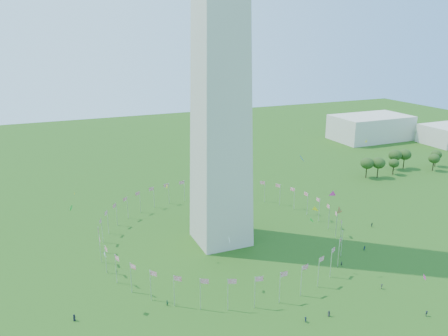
{
  "coord_description": "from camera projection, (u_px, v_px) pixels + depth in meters",
  "views": [
    {
      "loc": [
        -52.04,
        -75.71,
        67.55
      ],
      "look_at": [
        -5.15,
        35.0,
        30.67
      ],
      "focal_mm": 35.0,
      "sensor_mm": 36.0,
      "label": 1
    }
  ],
  "objects": [
    {
      "name": "kites_aloft",
      "position": [
        287.0,
        206.0,
        123.36
      ],
      "size": [
        113.82,
        74.35,
        35.48
      ],
      "color": "#CC2699",
      "rests_on": "ground"
    },
    {
      "name": "ground",
      "position": [
        300.0,
        325.0,
        105.86
      ],
      "size": [
        600.0,
        600.0,
        0.0
      ],
      "primitive_type": "plane",
      "color": "#1C4610",
      "rests_on": "ground"
    },
    {
      "name": "gov_building_east_a",
      "position": [
        370.0,
        127.0,
        291.49
      ],
      "size": [
        50.0,
        30.0,
        16.0
      ],
      "primitive_type": "cube",
      "color": "beige",
      "rests_on": "ground"
    },
    {
      "name": "tree_line_east",
      "position": [
        398.0,
        163.0,
        221.86
      ],
      "size": [
        53.15,
        15.62,
        10.46
      ],
      "color": "#2C501A",
      "rests_on": "ground"
    },
    {
      "name": "flag_ring",
      "position": [
        221.0,
        228.0,
        148.56
      ],
      "size": [
        80.24,
        80.24,
        9.0
      ],
      "color": "silver",
      "rests_on": "ground"
    },
    {
      "name": "crowd",
      "position": [
        332.0,
        332.0,
        102.21
      ],
      "size": [
        106.21,
        76.96,
        1.94
      ],
      "color": "maroon",
      "rests_on": "ground"
    }
  ]
}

